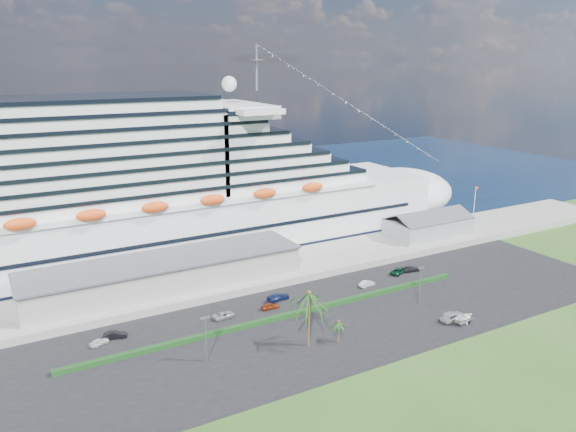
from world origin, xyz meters
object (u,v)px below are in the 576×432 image
pickup_truck (452,317)px  boat_trailer (464,318)px  parked_car_3 (278,297)px  cruise_ship (147,196)px

pickup_truck → boat_trailer: pickup_truck is taller
pickup_truck → boat_trailer: 2.40m
parked_car_3 → boat_trailer: 38.36m
cruise_ship → pickup_truck: bearing=-57.8°
parked_car_3 → pickup_truck: (25.04, -25.82, 0.20)m
parked_car_3 → pickup_truck: bearing=-142.9°
boat_trailer → parked_car_3: bearing=134.3°
parked_car_3 → boat_trailer: bearing=-142.8°
parked_car_3 → boat_trailer: (26.78, -27.47, 0.34)m
cruise_ship → parked_car_3: bearing=-67.7°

